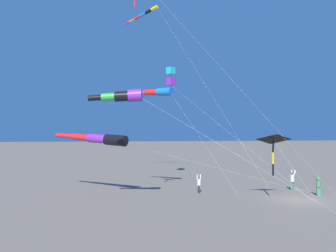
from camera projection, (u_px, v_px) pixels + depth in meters
The scene contains 10 objects.
ground_plane at pixel (300, 200), 24.35m from camera, with size 600.00×600.00×0.00m, color #756654.
person_adult_flyer at pixel (292, 179), 28.77m from camera, with size 0.53×0.60×1.70m.
person_child_green_jacket at pixel (199, 183), 27.18m from camera, with size 0.52×0.45×1.51m.
person_child_grey_jacket at pixel (318, 185), 25.94m from camera, with size 0.50×0.56×1.58m.
kite_windsock_long_streamer_right at pixel (157, 92), 28.43m from camera, with size 5.82×7.32×8.75m.
kite_delta_long_streamer_left at pixel (273, 140), 24.43m from camera, with size 3.54×2.72×4.88m.
kite_box_magenta_far_left at pixel (171, 76), 35.72m from camera, with size 14.35×6.62×12.03m.
kite_windsock_black_fish_shape at pixel (123, 96), 22.07m from camera, with size 8.21×13.44×7.77m.
kite_windsock_orange_high_right at pixel (145, 14), 39.76m from camera, with size 14.78×10.65×19.95m.
kite_windsock_purple_drifting at pixel (99, 139), 27.11m from camera, with size 9.48×19.88×4.93m.
Camera 1 is at (-20.24, 16.87, 4.61)m, focal length 35.66 mm.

